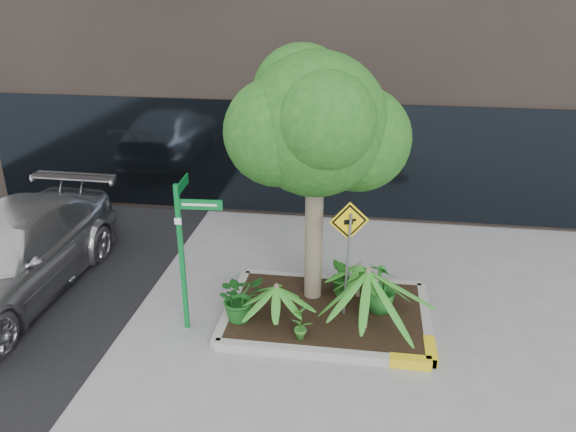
# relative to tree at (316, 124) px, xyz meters

# --- Properties ---
(ground) EXTENTS (80.00, 80.00, 0.00)m
(ground) POSITION_rel_tree_xyz_m (0.09, -0.76, -3.13)
(ground) COLOR gray
(ground) RESTS_ON ground
(planter) EXTENTS (3.35, 2.36, 0.15)m
(planter) POSITION_rel_tree_xyz_m (0.32, -0.48, -3.03)
(planter) COLOR #9E9E99
(planter) RESTS_ON ground
(tree) EXTENTS (2.86, 2.53, 4.29)m
(tree) POSITION_rel_tree_xyz_m (0.00, 0.00, 0.00)
(tree) COLOR gray
(tree) RESTS_ON ground
(palm_front) EXTENTS (1.18, 1.18, 1.31)m
(palm_front) POSITION_rel_tree_xyz_m (0.91, -0.87, -2.00)
(palm_front) COLOR gray
(palm_front) RESTS_ON ground
(palm_left) EXTENTS (0.79, 0.79, 0.88)m
(palm_left) POSITION_rel_tree_xyz_m (-0.46, -0.97, -2.32)
(palm_left) COLOR gray
(palm_left) RESTS_ON ground
(palm_back) EXTENTS (0.72, 0.72, 0.80)m
(palm_back) POSITION_rel_tree_xyz_m (0.77, 0.05, -2.38)
(palm_back) COLOR gray
(palm_back) RESTS_ON ground
(parked_car) EXTENTS (2.21, 5.20, 1.50)m
(parked_car) POSITION_rel_tree_xyz_m (-5.25, -0.54, -2.38)
(parked_car) COLOR #B8B8BD
(parked_car) RESTS_ON ground
(shrub_a) EXTENTS (1.01, 1.01, 0.80)m
(shrub_a) POSITION_rel_tree_xyz_m (-1.06, -0.92, -2.58)
(shrub_a) COLOR #195A1C
(shrub_a) RESTS_ON planter
(shrub_b) EXTENTS (0.67, 0.67, 0.86)m
(shrub_b) POSITION_rel_tree_xyz_m (1.14, -0.34, -2.55)
(shrub_b) COLOR #216F24
(shrub_b) RESTS_ON planter
(shrub_c) EXTENTS (0.45, 0.45, 0.61)m
(shrub_c) POSITION_rel_tree_xyz_m (-0.04, -1.31, -2.68)
(shrub_c) COLOR #2D7122
(shrub_c) RESTS_ON planter
(shrub_d) EXTENTS (0.52, 0.52, 0.73)m
(shrub_d) POSITION_rel_tree_xyz_m (0.49, 0.04, -2.62)
(shrub_d) COLOR #23691E
(shrub_d) RESTS_ON planter
(street_sign_post) EXTENTS (0.72, 0.71, 2.44)m
(street_sign_post) POSITION_rel_tree_xyz_m (-1.87, -1.01, -1.62)
(street_sign_post) COLOR #0B792F
(street_sign_post) RESTS_ON ground
(cattle_sign) EXTENTS (0.59, 0.23, 1.99)m
(cattle_sign) POSITION_rel_tree_xyz_m (0.59, -0.62, -1.63)
(cattle_sign) COLOR slate
(cattle_sign) RESTS_ON ground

